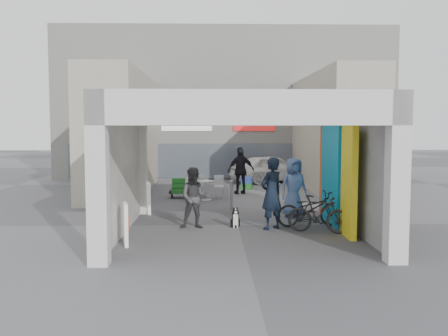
{
  "coord_description": "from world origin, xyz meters",
  "views": [
    {
      "loc": [
        -0.76,
        -13.89,
        2.78
      ],
      "look_at": [
        -0.36,
        1.0,
        1.54
      ],
      "focal_mm": 40.0,
      "sensor_mm": 36.0,
      "label": 1
    }
  ],
  "objects_px": {
    "produce_stand": "(184,190)",
    "man_crates": "(241,171)",
    "man_elderly": "(294,187)",
    "white_van": "(271,168)",
    "man_with_dog": "(271,193)",
    "man_back_turned": "(195,198)",
    "bicycle_rear": "(319,214)",
    "bicycle_front": "(310,209)",
    "cafe_set": "(203,191)",
    "border_collie": "(235,219)"
  },
  "relations": [
    {
      "from": "man_back_turned",
      "to": "man_crates",
      "type": "xyz_separation_m",
      "value": [
        1.68,
        6.91,
        0.14
      ]
    },
    {
      "from": "bicycle_rear",
      "to": "bicycle_front",
      "type": "bearing_deg",
      "value": 24.69
    },
    {
      "from": "bicycle_rear",
      "to": "cafe_set",
      "type": "bearing_deg",
      "value": 46.33
    },
    {
      "from": "produce_stand",
      "to": "man_elderly",
      "type": "height_order",
      "value": "man_elderly"
    },
    {
      "from": "man_elderly",
      "to": "man_with_dog",
      "type": "bearing_deg",
      "value": -135.97
    },
    {
      "from": "border_collie",
      "to": "cafe_set",
      "type": "bearing_deg",
      "value": 115.82
    },
    {
      "from": "produce_stand",
      "to": "man_crates",
      "type": "relative_size",
      "value": 0.6
    },
    {
      "from": "cafe_set",
      "to": "border_collie",
      "type": "height_order",
      "value": "cafe_set"
    },
    {
      "from": "border_collie",
      "to": "man_back_turned",
      "type": "height_order",
      "value": "man_back_turned"
    },
    {
      "from": "man_elderly",
      "to": "bicycle_rear",
      "type": "bearing_deg",
      "value": -102.6
    },
    {
      "from": "cafe_set",
      "to": "border_collie",
      "type": "bearing_deg",
      "value": -79.73
    },
    {
      "from": "cafe_set",
      "to": "white_van",
      "type": "xyz_separation_m",
      "value": [
        3.31,
        5.76,
        0.38
      ]
    },
    {
      "from": "cafe_set",
      "to": "man_with_dog",
      "type": "height_order",
      "value": "man_with_dog"
    },
    {
      "from": "cafe_set",
      "to": "bicycle_rear",
      "type": "bearing_deg",
      "value": -63.02
    },
    {
      "from": "bicycle_front",
      "to": "man_crates",
      "type": "bearing_deg",
      "value": 3.05
    },
    {
      "from": "produce_stand",
      "to": "cafe_set",
      "type": "bearing_deg",
      "value": -24.61
    },
    {
      "from": "border_collie",
      "to": "man_back_turned",
      "type": "xyz_separation_m",
      "value": [
        -1.12,
        -0.09,
        0.6
      ]
    },
    {
      "from": "bicycle_front",
      "to": "bicycle_rear",
      "type": "relative_size",
      "value": 1.14
    },
    {
      "from": "man_with_dog",
      "to": "bicycle_front",
      "type": "distance_m",
      "value": 1.25
    },
    {
      "from": "produce_stand",
      "to": "man_with_dog",
      "type": "height_order",
      "value": "man_with_dog"
    },
    {
      "from": "produce_stand",
      "to": "bicycle_front",
      "type": "relative_size",
      "value": 0.61
    },
    {
      "from": "border_collie",
      "to": "white_van",
      "type": "relative_size",
      "value": 0.14
    },
    {
      "from": "man_elderly",
      "to": "white_van",
      "type": "distance_m",
      "value": 9.58
    },
    {
      "from": "cafe_set",
      "to": "man_elderly",
      "type": "relative_size",
      "value": 0.8
    },
    {
      "from": "cafe_set",
      "to": "man_elderly",
      "type": "bearing_deg",
      "value": -53.33
    },
    {
      "from": "cafe_set",
      "to": "man_back_turned",
      "type": "relative_size",
      "value": 0.88
    },
    {
      "from": "man_back_turned",
      "to": "bicycle_rear",
      "type": "xyz_separation_m",
      "value": [
        3.27,
        -0.67,
        -0.34
      ]
    },
    {
      "from": "man_elderly",
      "to": "bicycle_rear",
      "type": "distance_m",
      "value": 2.37
    },
    {
      "from": "bicycle_rear",
      "to": "white_van",
      "type": "bearing_deg",
      "value": 18.4
    },
    {
      "from": "produce_stand",
      "to": "bicycle_front",
      "type": "xyz_separation_m",
      "value": [
        3.77,
        -5.67,
        0.19
      ]
    },
    {
      "from": "man_back_turned",
      "to": "bicycle_front",
      "type": "bearing_deg",
      "value": 0.9
    },
    {
      "from": "produce_stand",
      "to": "man_back_turned",
      "type": "bearing_deg",
      "value": -81.83
    },
    {
      "from": "man_with_dog",
      "to": "produce_stand",
      "type": "bearing_deg",
      "value": -103.32
    },
    {
      "from": "man_with_dog",
      "to": "man_elderly",
      "type": "height_order",
      "value": "man_with_dog"
    },
    {
      "from": "produce_stand",
      "to": "white_van",
      "type": "relative_size",
      "value": 0.29
    },
    {
      "from": "cafe_set",
      "to": "border_collie",
      "type": "relative_size",
      "value": 2.54
    },
    {
      "from": "bicycle_rear",
      "to": "man_back_turned",
      "type": "bearing_deg",
      "value": 97.68
    },
    {
      "from": "man_with_dog",
      "to": "man_back_turned",
      "type": "relative_size",
      "value": 1.17
    },
    {
      "from": "border_collie",
      "to": "bicycle_rear",
      "type": "height_order",
      "value": "bicycle_rear"
    },
    {
      "from": "man_crates",
      "to": "bicycle_rear",
      "type": "height_order",
      "value": "man_crates"
    },
    {
      "from": "man_with_dog",
      "to": "man_back_turned",
      "type": "xyz_separation_m",
      "value": [
        -2.08,
        0.18,
        -0.14
      ]
    },
    {
      "from": "produce_stand",
      "to": "man_crates",
      "type": "bearing_deg",
      "value": 28.09
    },
    {
      "from": "cafe_set",
      "to": "produce_stand",
      "type": "distance_m",
      "value": 0.83
    },
    {
      "from": "border_collie",
      "to": "bicycle_front",
      "type": "relative_size",
      "value": 0.31
    },
    {
      "from": "produce_stand",
      "to": "man_with_dog",
      "type": "distance_m",
      "value": 6.6
    },
    {
      "from": "man_with_dog",
      "to": "man_elderly",
      "type": "relative_size",
      "value": 1.07
    },
    {
      "from": "produce_stand",
      "to": "man_with_dog",
      "type": "relative_size",
      "value": 0.59
    },
    {
      "from": "man_with_dog",
      "to": "man_back_turned",
      "type": "height_order",
      "value": "man_with_dog"
    },
    {
      "from": "produce_stand",
      "to": "bicycle_rear",
      "type": "relative_size",
      "value": 0.7
    },
    {
      "from": "man_back_turned",
      "to": "bicycle_front",
      "type": "distance_m",
      "value": 3.21
    }
  ]
}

